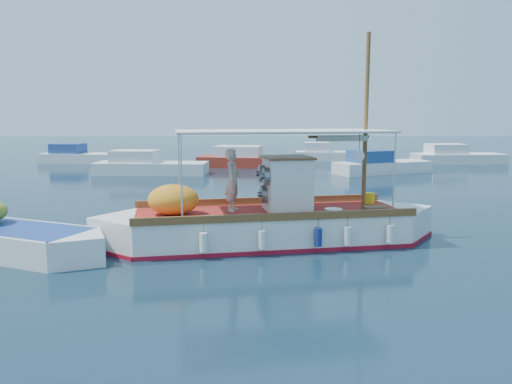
{
  "coord_description": "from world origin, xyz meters",
  "views": [
    {
      "loc": [
        -0.97,
        -14.9,
        3.94
      ],
      "look_at": [
        -0.95,
        0.0,
        1.64
      ],
      "focal_mm": 35.0,
      "sensor_mm": 36.0,
      "label": 1
    }
  ],
  "objects": [
    {
      "name": "ground",
      "position": [
        0.0,
        0.0,
        0.0
      ],
      "size": [
        160.0,
        160.0,
        0.0
      ],
      "primitive_type": "plane",
      "color": "black",
      "rests_on": "ground"
    },
    {
      "name": "dinghy",
      "position": [
        -8.24,
        -0.89,
        0.36
      ],
      "size": [
        6.58,
        3.83,
        1.74
      ],
      "rotation": [
        0.0,
        0.0,
        -0.4
      ],
      "color": "white",
      "rests_on": "ground"
    },
    {
      "name": "bg_boat_far_n",
      "position": [
        4.99,
        28.56,
        0.49
      ],
      "size": [
        5.39,
        2.64,
        1.8
      ],
      "rotation": [
        0.0,
        0.0,
        -0.13
      ],
      "color": "silver",
      "rests_on": "ground"
    },
    {
      "name": "bg_boat_nw",
      "position": [
        -8.23,
        18.6,
        0.49
      ],
      "size": [
        7.61,
        2.92,
        1.8
      ],
      "rotation": [
        0.0,
        0.0,
        -0.07
      ],
      "color": "silver",
      "rests_on": "ground"
    },
    {
      "name": "bg_boat_ne",
      "position": [
        7.54,
        18.96,
        0.49
      ],
      "size": [
        7.1,
        4.67,
        1.8
      ],
      "rotation": [
        0.0,
        0.0,
        0.4
      ],
      "color": "silver",
      "rests_on": "ground"
    },
    {
      "name": "bg_boat_n",
      "position": [
        -1.27,
        23.31,
        0.49
      ],
      "size": [
        8.91,
        4.22,
        1.8
      ],
      "rotation": [
        0.0,
        0.0,
        -0.17
      ],
      "color": "maroon",
      "rests_on": "ground"
    },
    {
      "name": "bg_boat_e",
      "position": [
        15.53,
        26.08,
        0.49
      ],
      "size": [
        7.35,
        3.02,
        1.8
      ],
      "rotation": [
        0.0,
        0.0,
        0.06
      ],
      "color": "silver",
      "rests_on": "ground"
    },
    {
      "name": "bg_boat_far_w",
      "position": [
        -15.86,
        26.59,
        0.49
      ],
      "size": [
        6.36,
        3.02,
        1.8
      ],
      "rotation": [
        0.0,
        0.0,
        -0.12
      ],
      "color": "silver",
      "rests_on": "ground"
    },
    {
      "name": "fishing_caique",
      "position": [
        -0.58,
        0.29,
        0.59
      ],
      "size": [
        10.76,
        4.29,
        6.67
      ],
      "rotation": [
        0.0,
        0.0,
        0.18
      ],
      "color": "white",
      "rests_on": "ground"
    }
  ]
}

